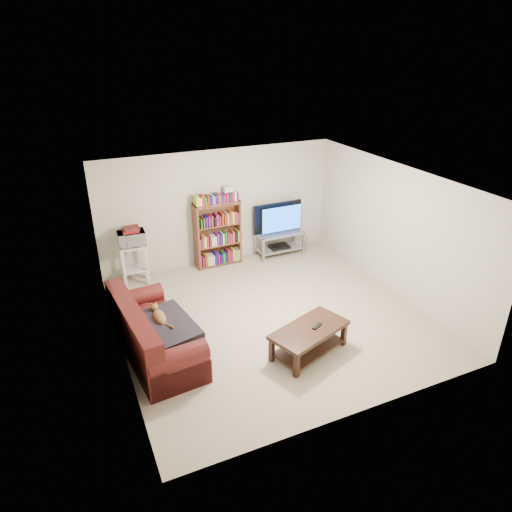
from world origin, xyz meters
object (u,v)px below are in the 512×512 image
tv_stand (279,240)px  coffee_table (309,336)px  sofa (151,337)px  bookshelf (218,233)px

tv_stand → coffee_table: bearing=-110.4°
sofa → bookshelf: bookshelf is taller
sofa → bookshelf: bearing=46.0°
sofa → tv_stand: 4.17m
coffee_table → tv_stand: 3.57m
coffee_table → bookshelf: (-0.21, 3.45, 0.40)m
sofa → coffee_table: bearing=-28.8°
bookshelf → tv_stand: bearing=-5.1°
coffee_table → sofa: bearing=137.5°
coffee_table → bookshelf: bookshelf is taller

